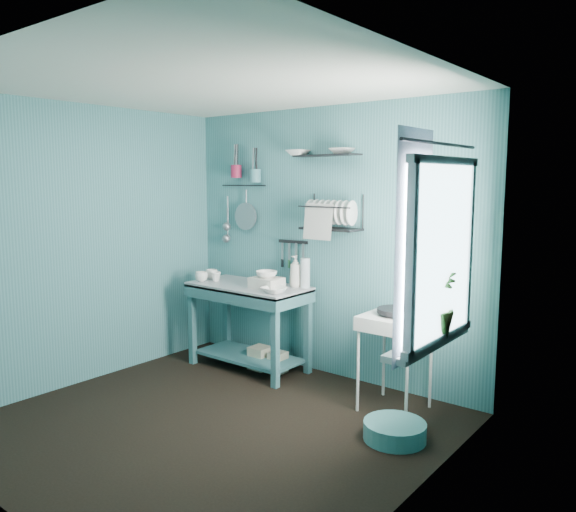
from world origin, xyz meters
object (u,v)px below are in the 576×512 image
Objects in this scene: mug_left at (201,277)px; utensil_cup_teal at (256,176)px; utensil_cup_magenta at (236,171)px; floor_basin at (395,431)px; potted_plant at (434,303)px; storage_tin_large at (260,358)px; mug_mid at (216,277)px; mug_right at (212,274)px; soap_bottle at (295,271)px; work_counter at (249,327)px; hotplate_stand at (395,363)px; frying_pan at (396,311)px; water_bottle at (305,273)px; wash_tub at (267,283)px; colander at (246,216)px; dish_rack at (331,212)px; storage_tin_small at (278,362)px.

mug_left is 1.14m from utensil_cup_teal.
utensil_cup_magenta is 0.29× the size of floor_basin.
storage_tin_large is at bearing 162.22° from potted_plant.
utensil_cup_magenta is (-0.04, 0.36, 1.04)m from mug_mid.
soap_bottle is at bearing 12.26° from mug_right.
work_counter reaches higher than hotplate_stand.
mug_left reaches higher than frying_pan.
mug_right reaches higher than frying_pan.
utensil_cup_teal is 0.59× the size of storage_tin_large.
mug_right is 2.73m from potted_plant.
frying_pan reaches higher than storage_tin_large.
soap_bottle is 1.07× the size of water_bottle.
mug_mid is at bearing -172.47° from work_counter.
potted_plant reaches higher than wash_tub.
utensil_cup_magenta is (-0.84, 0.10, 0.94)m from soap_bottle.
utensil_cup_magenta is 0.46× the size of colander.
colander is 2.71m from floor_basin.
water_bottle is at bearing 41.63° from wash_tub.
mug_mid is 0.70m from colander.
soap_bottle is 0.89m from colander.
utensil_cup_magenta reaches higher than mug_right.
soap_bottle is 1.00× the size of frying_pan.
dish_rack reaches higher than floor_basin.
dish_rack is (0.53, 0.27, 0.66)m from wash_tub.
mug_right is 0.95× the size of utensil_cup_magenta.
potted_plant is (2.48, -0.94, -0.40)m from colander.
utensil_cup_magenta is (0.06, 0.46, 1.04)m from mug_left.
frying_pan reaches higher than floor_basin.
mug_mid is (0.10, 0.10, -0.00)m from mug_left.
mug_left is at bearing -82.87° from mug_right.
utensil_cup_teal is at bearing 178.07° from dish_rack.
storage_tin_small is (0.20, 0.03, -0.01)m from storage_tin_large.
mug_left reaches higher than floor_basin.
wash_tub is at bearing 168.45° from hotplate_stand.
work_counter is 0.53m from wash_tub.
utensil_cup_magenta is at bearing 143.46° from work_counter.
frying_pan is at bearing -0.41° from mug_right.
water_bottle is 2.15× the size of utensil_cup_teal.
water_bottle is at bearing 153.13° from potted_plant.
frying_pan is at bearing -10.11° from utensil_cup_teal.
soap_bottle reaches higher than water_bottle.
water_bottle is 0.98m from colander.
water_bottle is at bearing 155.82° from hotplate_stand.
work_counter is 1.50m from utensil_cup_teal.
colander is (-0.74, 0.13, 0.48)m from soap_bottle.
water_bottle reaches higher than work_counter.
soap_bottle is at bearing -9.65° from colander.
utensil_cup_magenta is 1.00× the size of utensil_cup_teal.
colander reaches higher than soap_bottle.
potted_plant is at bearing -24.99° from soap_bottle.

